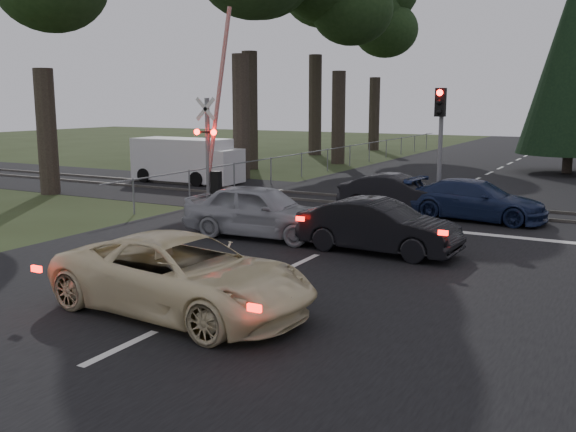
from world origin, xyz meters
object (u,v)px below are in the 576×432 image
Objects in this scene: dark_car_far at (397,194)px; white_van at (189,161)px; crossing_signal at (213,145)px; traffic_signal_center at (440,129)px; cream_coupe at (182,275)px; silver_car at (260,211)px; blue_sedan at (476,200)px; dark_hatchback at (379,227)px.

white_van reaches higher than dark_car_far.
crossing_signal is 1.81× the size of dark_car_far.
traffic_signal_center is at bearing -13.07° from white_van.
white_van is at bearing 75.90° from dark_car_far.
traffic_signal_center is at bearing -1.61° from cream_coupe.
traffic_signal_center reaches higher than cream_coupe.
crossing_signal reaches higher than white_van.
silver_car is 5.88m from dark_car_far.
crossing_signal reaches higher than traffic_signal_center.
dark_car_far is (-1.29, -0.22, -2.17)m from traffic_signal_center.
blue_sedan is at bearing -8.16° from cream_coupe.
dark_car_far is at bearing -15.63° from white_van.
white_van reaches higher than blue_sedan.
traffic_signal_center is 0.95× the size of blue_sedan.
crossing_signal is 1.42× the size of cream_coupe.
white_van is (-13.57, 3.12, 0.39)m from blue_sedan.
dark_car_far is (6.98, 0.67, -1.42)m from crossing_signal.
dark_car_far is (-2.62, 0.08, 0.01)m from blue_sedan.
crossing_signal is 13.13m from cream_coupe.
white_van is at bearing 167.02° from traffic_signal_center.
silver_car is at bearing 144.12° from blue_sedan.
crossing_signal is 1.63× the size of silver_car.
silver_car is at bearing 161.58° from dark_car_far.
cream_coupe reaches higher than dark_car_far.
dark_car_far reaches higher than blue_sedan.
white_van reaches higher than cream_coupe.
traffic_signal_center is 0.96× the size of silver_car.
dark_hatchback is 0.92× the size of blue_sedan.
dark_hatchback reaches higher than blue_sedan.
silver_car is at bearing -44.25° from crossing_signal.
dark_car_far is at bearing 92.65° from blue_sedan.
dark_hatchback is (8.49, -5.04, -1.40)m from crossing_signal.
white_van is at bearing 81.43° from blue_sedan.
silver_car reaches higher than dark_hatchback.
silver_car is at bearing -119.77° from traffic_signal_center.
traffic_signal_center is at bearing -78.81° from dark_car_far.
white_van is at bearing 42.55° from silver_car.
crossing_signal is at bearing 61.83° from dark_hatchback.
traffic_signal_center is 0.83× the size of cream_coupe.
blue_sedan is 1.12× the size of dark_car_far.
traffic_signal_center is 0.80× the size of white_van.
crossing_signal reaches higher than blue_sedan.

